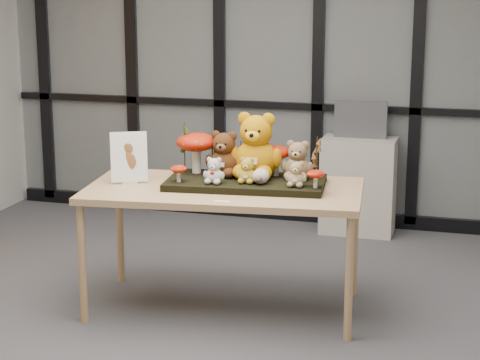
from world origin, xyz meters
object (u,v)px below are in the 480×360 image
(display_table, at_px, (224,197))
(mushroom_back_left, at_px, (196,151))
(mushroom_back_right, at_px, (275,159))
(monitor, at_px, (361,120))
(diorama_tray, at_px, (246,183))
(cabinet, at_px, (358,186))
(mushroom_front_left, at_px, (179,173))
(sign_holder, at_px, (129,159))
(bear_tan_back, at_px, (298,158))
(bear_pooh_yellow, at_px, (256,141))
(bear_beige_small, at_px, (296,172))
(bear_brown_medium, at_px, (224,151))
(bear_small_yellow, at_px, (247,169))
(mushroom_front_right, at_px, (316,178))
(plush_cream_hedgehog, at_px, (261,175))
(bear_white_bow, at_px, (214,169))

(display_table, bearing_deg, mushroom_back_left, 137.74)
(mushroom_back_right, height_order, monitor, monitor)
(mushroom_back_right, bearing_deg, diorama_tray, -135.61)
(mushroom_back_right, xyz_separation_m, cabinet, (0.31, 1.78, -0.58))
(mushroom_front_left, height_order, sign_holder, sign_holder)
(bear_tan_back, bearing_deg, mushroom_back_left, 174.77)
(bear_pooh_yellow, distance_m, bear_tan_back, 0.29)
(bear_pooh_yellow, xyz_separation_m, mushroom_back_right, (0.12, 0.05, -0.12))
(bear_beige_small, relative_size, cabinet, 0.22)
(display_table, bearing_deg, sign_holder, 178.15)
(bear_pooh_yellow, bearing_deg, diorama_tray, -118.53)
(mushroom_front_left, relative_size, monitor, 0.27)
(display_table, height_order, bear_brown_medium, bear_brown_medium)
(display_table, bearing_deg, diorama_tray, 26.57)
(display_table, distance_m, bear_small_yellow, 0.26)
(monitor, bearing_deg, display_table, -106.46)
(mushroom_front_right, height_order, monitor, monitor)
(cabinet, bearing_deg, bear_tan_back, -94.81)
(mushroom_back_left, bearing_deg, bear_pooh_yellow, 0.40)
(bear_tan_back, xyz_separation_m, mushroom_front_left, (-0.72, -0.29, -0.08))
(mushroom_back_right, relative_size, sign_holder, 0.66)
(diorama_tray, xyz_separation_m, sign_holder, (-0.77, -0.13, 0.14))
(diorama_tray, distance_m, bear_brown_medium, 0.26)
(diorama_tray, xyz_separation_m, mushroom_back_right, (0.16, 0.16, 0.14))
(bear_small_yellow, xyz_separation_m, plush_cream_hedgehog, (0.09, -0.00, -0.04))
(diorama_tray, height_order, bear_tan_back, bear_tan_back)
(bear_brown_medium, bearing_deg, display_table, -80.02)
(bear_white_bow, relative_size, mushroom_back_left, 0.63)
(display_table, distance_m, monitor, 2.13)
(plush_cream_hedgehog, height_order, mushroom_back_left, mushroom_back_left)
(mushroom_back_left, height_order, cabinet, mushroom_back_left)
(bear_tan_back, bearing_deg, bear_pooh_yellow, 175.34)
(bear_small_yellow, bearing_deg, plush_cream_hedgehog, -9.07)
(bear_beige_small, bearing_deg, mushroom_back_right, 121.84)
(display_table, height_order, mushroom_back_left, mushroom_back_left)
(mushroom_back_left, xyz_separation_m, cabinet, (0.85, 1.83, -0.61))
(bear_pooh_yellow, distance_m, bear_brown_medium, 0.23)
(bear_tan_back, xyz_separation_m, sign_holder, (-1.09, -0.24, -0.02))
(monitor, bearing_deg, mushroom_back_right, -99.93)
(bear_beige_small, relative_size, plush_cream_hedgehog, 1.65)
(mushroom_back_right, height_order, sign_holder, sign_holder)
(bear_beige_small, bearing_deg, mushroom_front_left, -179.44)
(display_table, height_order, bear_beige_small, bear_beige_small)
(plush_cream_hedgehog, relative_size, mushroom_back_left, 0.37)
(mushroom_back_left, bearing_deg, monitor, 65.43)
(plush_cream_hedgehog, relative_size, mushroom_front_right, 0.87)
(display_table, distance_m, sign_holder, 0.68)
(display_table, relative_size, diorama_tray, 1.82)
(display_table, height_order, mushroom_front_left, mushroom_front_left)
(display_table, xyz_separation_m, monitor, (0.60, 2.03, 0.22))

